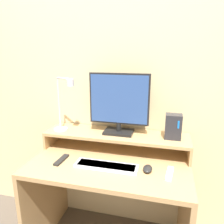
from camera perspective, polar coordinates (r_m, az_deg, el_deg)
name	(u,v)px	position (r m, az deg, el deg)	size (l,w,h in m)	color
wall_back	(121,82)	(1.74, 2.43, 7.95)	(6.00, 0.05, 2.50)	beige
desk	(110,189)	(1.67, -0.55, -19.46)	(1.09, 0.65, 0.74)	tan
monitor_shelf	(116,136)	(1.67, 1.04, -6.24)	(1.09, 0.28, 0.14)	tan
monitor	(119,103)	(1.60, 1.84, 2.33)	(0.45, 0.15, 0.45)	black
desk_lamp	(64,104)	(1.68, -12.35, 1.96)	(0.20, 0.13, 0.42)	silver
router_dock	(173,127)	(1.59, 15.72, -3.69)	(0.11, 0.09, 0.18)	#28282D
keyboard	(106,166)	(1.47, -1.65, -13.87)	(0.42, 0.11, 0.02)	silver
mouse	(148,169)	(1.45, 9.28, -14.40)	(0.06, 0.10, 0.03)	black
remote_control	(61,160)	(1.59, -13.07, -12.08)	(0.05, 0.16, 0.02)	black
remote_secondary	(170,173)	(1.44, 14.82, -15.27)	(0.06, 0.16, 0.02)	white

